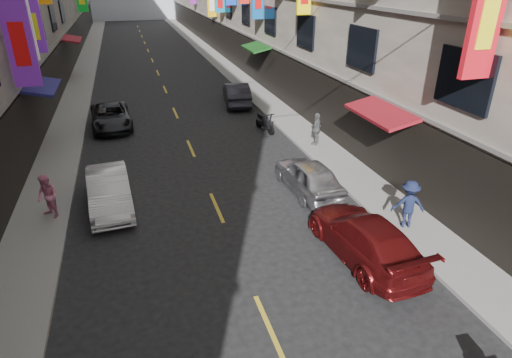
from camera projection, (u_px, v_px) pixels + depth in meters
sidewalk_left at (82, 77)px, 34.49m from camera, size 2.00×90.00×0.12m
sidewalk_right at (227, 68)px, 37.59m from camera, size 2.00×90.00×0.12m
street_awnings at (154, 79)px, 20.63m from camera, size 13.99×35.20×0.41m
lane_markings at (161, 80)px, 33.48m from camera, size 0.12×80.20×0.01m
scooter_far_right at (264, 123)px, 22.61m from camera, size 0.64×1.79×1.14m
car_left_mid at (109, 191)px, 15.11m from camera, size 1.66×4.07×1.31m
car_left_far at (111, 117)px, 23.07m from camera, size 2.30×4.51×1.22m
car_right_near at (365, 237)px, 12.45m from camera, size 2.13×4.63×1.31m
car_right_mid at (309, 176)px, 16.20m from camera, size 1.72×3.91×1.31m
car_right_far at (236, 94)px, 27.11m from camera, size 2.01×4.35×1.38m
pedestrian_lfar at (48, 197)px, 14.23m from camera, size 0.87×0.89×1.52m
pedestrian_rnear at (409, 204)px, 13.69m from camera, size 1.17×0.86×1.62m
pedestrian_rfar at (317, 129)px, 20.35m from camera, size 1.02×1.02×1.57m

